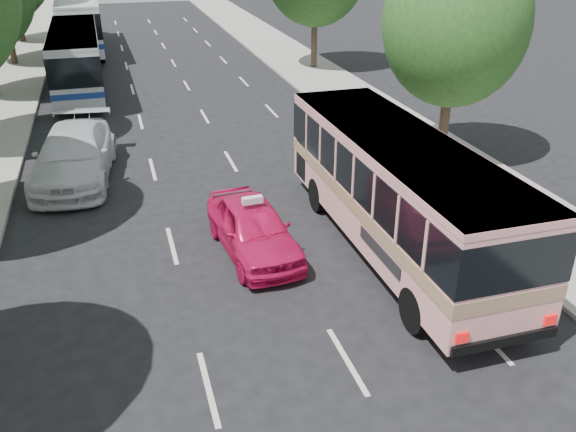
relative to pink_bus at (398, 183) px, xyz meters
name	(u,v)px	position (x,y,z in m)	size (l,w,h in m)	color
ground	(275,315)	(-3.90, -2.01, -2.01)	(120.00, 120.00, 0.00)	black
sidewalk_right	(328,84)	(4.60, 17.99, -1.95)	(4.00, 90.00, 0.12)	#9E998E
tree_right_near	(459,17)	(4.88, 5.93, 3.20)	(5.10, 5.10, 7.95)	#38281E
pink_bus	(398,183)	(0.00, 0.00, 0.00)	(2.63, 10.12, 3.23)	pink
pink_taxi	(253,228)	(-3.68, 0.99, -1.27)	(1.74, 4.33, 1.48)	#D41250
white_pickup	(74,155)	(-8.40, 7.83, -1.13)	(2.46, 6.04, 1.75)	silver
tour_coach_front	(76,55)	(-8.40, 20.06, -0.08)	(2.44, 10.74, 3.20)	silver
tour_coach_rear	(78,18)	(-8.40, 31.55, 0.16)	(2.88, 12.09, 3.60)	white
taxi_roof_sign	(252,200)	(-3.68, 0.99, -0.44)	(0.55, 0.18, 0.18)	silver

